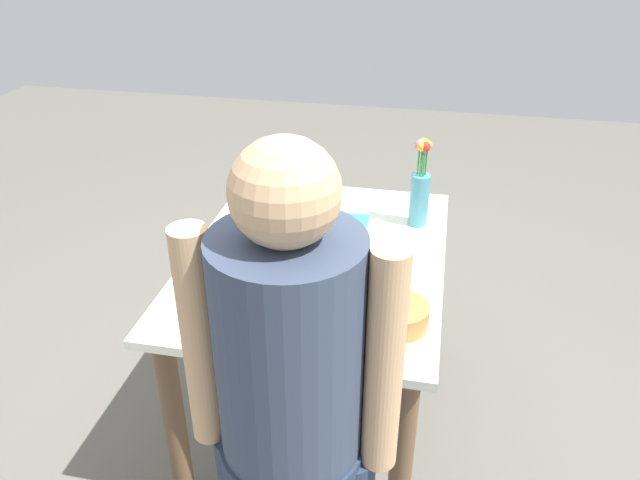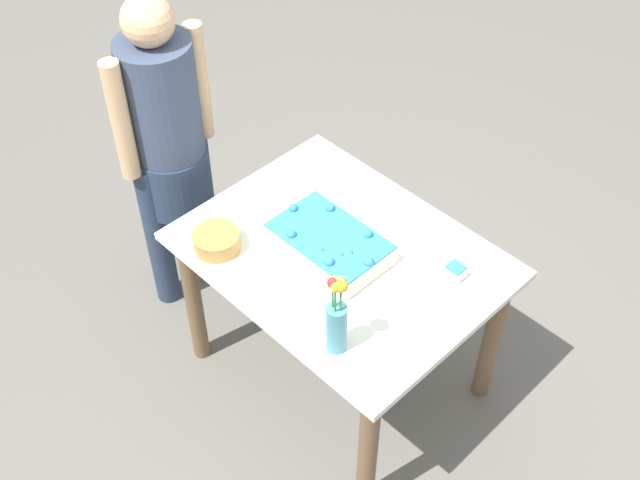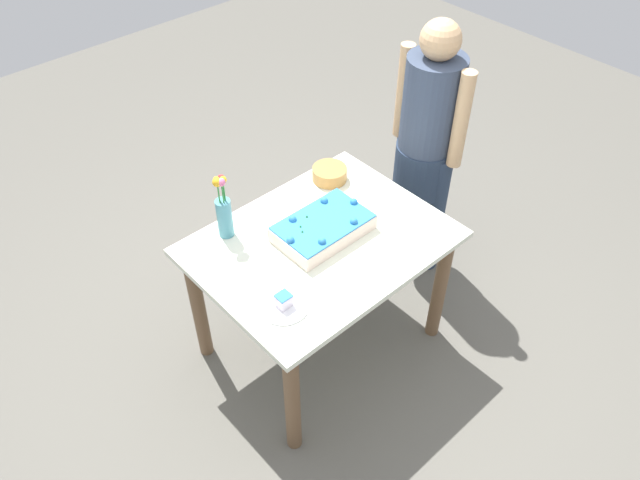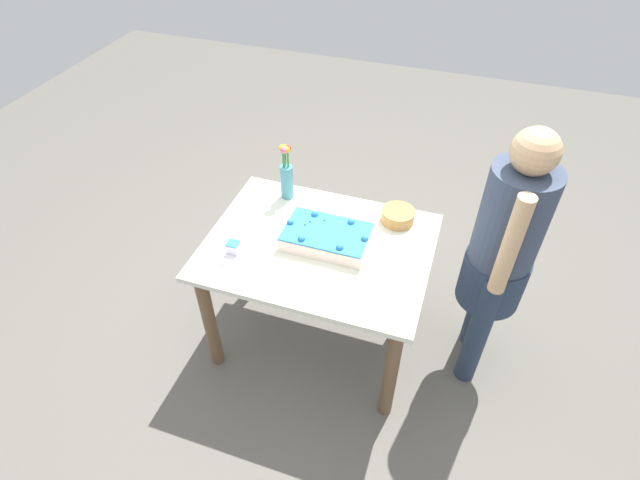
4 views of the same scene
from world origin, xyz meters
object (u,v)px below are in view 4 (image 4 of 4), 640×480
Objects in this scene: serving_plate_with_slice at (234,250)px; cake_knife at (373,296)px; fruit_bowl at (398,216)px; flower_vase at (286,175)px; sheet_cake at (327,237)px; person_standing at (502,250)px.

cake_knife is at bearing 175.17° from serving_plate_with_slice.
flower_vase is at bearing -1.30° from fruit_bowl.
cake_knife is at bearing 138.50° from sheet_cake.
person_standing reaches higher than cake_knife.
serving_plate_with_slice is 0.73m from cake_knife.
sheet_cake is 0.46m from flower_vase.
person_standing is at bearing 160.73° from fruit_bowl.
serving_plate_with_slice is at bearing 80.74° from flower_vase.
person_standing is at bearing -104.90° from cake_knife.
flower_vase is (0.64, -0.58, 0.14)m from cake_knife.
serving_plate_with_slice is at bearing 27.50° from sheet_cake.
flower_vase is at bearing -9.70° from person_standing.
fruit_bowl is at bearing 178.70° from flower_vase.
fruit_bowl is at bearing -50.12° from cake_knife.
person_standing is (-0.52, -0.38, 0.11)m from cake_knife.
cake_knife is at bearing 138.13° from flower_vase.
fruit_bowl is (0.01, -0.56, 0.03)m from cake_knife.
fruit_bowl is at bearing -145.16° from serving_plate_with_slice.
flower_vase is at bearing -99.26° from serving_plate_with_slice.
sheet_cake is at bearing 137.77° from flower_vase.
sheet_cake is 1.30× the size of flower_vase.
person_standing reaches higher than fruit_bowl.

